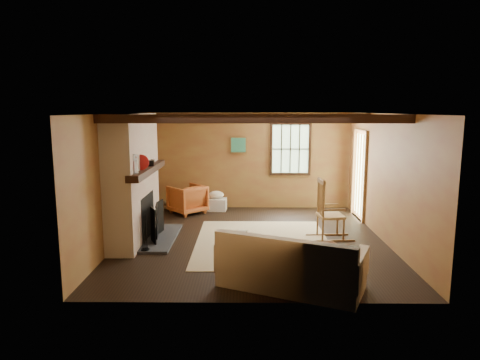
{
  "coord_description": "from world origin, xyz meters",
  "views": [
    {
      "loc": [
        -0.14,
        -7.95,
        2.47
      ],
      "look_at": [
        -0.23,
        0.4,
        1.1
      ],
      "focal_mm": 32.0,
      "sensor_mm": 36.0,
      "label": 1
    }
  ],
  "objects_px": {
    "fireplace": "(135,183)",
    "armchair": "(187,199)",
    "sofa": "(290,268)",
    "rocking_chair": "(329,213)",
    "laundry_basket": "(216,204)"
  },
  "relations": [
    {
      "from": "rocking_chair",
      "to": "armchair",
      "type": "height_order",
      "value": "rocking_chair"
    },
    {
      "from": "fireplace",
      "to": "laundry_basket",
      "type": "distance_m",
      "value": 2.94
    },
    {
      "from": "laundry_basket",
      "to": "sofa",
      "type": "bearing_deg",
      "value": -73.98
    },
    {
      "from": "sofa",
      "to": "armchair",
      "type": "height_order",
      "value": "sofa"
    },
    {
      "from": "rocking_chair",
      "to": "sofa",
      "type": "relative_size",
      "value": 0.54
    },
    {
      "from": "sofa",
      "to": "laundry_basket",
      "type": "height_order",
      "value": "sofa"
    },
    {
      "from": "fireplace",
      "to": "sofa",
      "type": "relative_size",
      "value": 1.1
    },
    {
      "from": "fireplace",
      "to": "armchair",
      "type": "height_order",
      "value": "fireplace"
    },
    {
      "from": "rocking_chair",
      "to": "laundry_basket",
      "type": "relative_size",
      "value": 2.36
    },
    {
      "from": "fireplace",
      "to": "sofa",
      "type": "height_order",
      "value": "fireplace"
    },
    {
      "from": "fireplace",
      "to": "sofa",
      "type": "xyz_separation_m",
      "value": [
        2.73,
        -2.27,
        -0.82
      ]
    },
    {
      "from": "rocking_chair",
      "to": "sofa",
      "type": "distance_m",
      "value": 2.56
    },
    {
      "from": "fireplace",
      "to": "armchair",
      "type": "distance_m",
      "value": 2.34
    },
    {
      "from": "rocking_chair",
      "to": "laundry_basket",
      "type": "height_order",
      "value": "rocking_chair"
    },
    {
      "from": "rocking_chair",
      "to": "armchair",
      "type": "distance_m",
      "value": 3.62
    }
  ]
}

